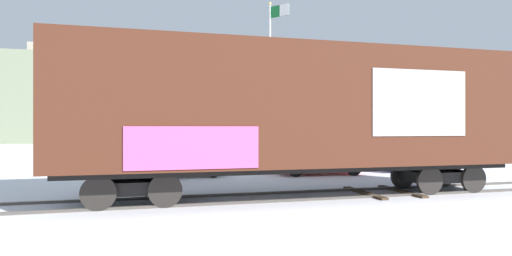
# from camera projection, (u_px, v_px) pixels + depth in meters

# --- Properties ---
(ground_plane) EXTENTS (260.00, 260.00, 0.00)m
(ground_plane) POSITION_uv_depth(u_px,v_px,m) (316.00, 196.00, 12.68)
(ground_plane) COLOR silver
(track) EXTENTS (60.01, 4.51, 0.08)m
(track) POSITION_uv_depth(u_px,v_px,m) (265.00, 197.00, 12.30)
(track) COLOR #4C4742
(track) RESTS_ON ground_plane
(freight_car) EXTENTS (14.51, 3.66, 4.85)m
(freight_car) POSITION_uv_depth(u_px,v_px,m) (300.00, 110.00, 12.58)
(freight_car) COLOR #472316
(freight_car) RESTS_ON ground_plane
(flagpole) EXTENTS (0.95, 0.98, 9.13)m
(flagpole) POSITION_uv_depth(u_px,v_px,m) (272.00, 68.00, 22.01)
(flagpole) COLOR silver
(flagpole) RESTS_ON ground_plane
(hillside) EXTENTS (128.58, 37.66, 17.79)m
(hillside) POSITION_uv_depth(u_px,v_px,m) (195.00, 106.00, 78.75)
(hillside) COLOR slate
(hillside) RESTS_ON ground_plane
(parked_car_white) EXTENTS (4.31, 2.44, 1.77)m
(parked_car_white) POSITION_uv_depth(u_px,v_px,m) (175.00, 157.00, 17.65)
(parked_car_white) COLOR silver
(parked_car_white) RESTS_ON ground_plane
(parked_car_red) EXTENTS (4.09, 2.11, 1.60)m
(parked_car_red) POSITION_uv_depth(u_px,v_px,m) (318.00, 157.00, 18.85)
(parked_car_red) COLOR #B21E1E
(parked_car_red) RESTS_ON ground_plane
(parked_car_blue) EXTENTS (4.14, 2.06, 1.72)m
(parked_car_blue) POSITION_uv_depth(u_px,v_px,m) (419.00, 154.00, 20.20)
(parked_car_blue) COLOR navy
(parked_car_blue) RESTS_ON ground_plane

